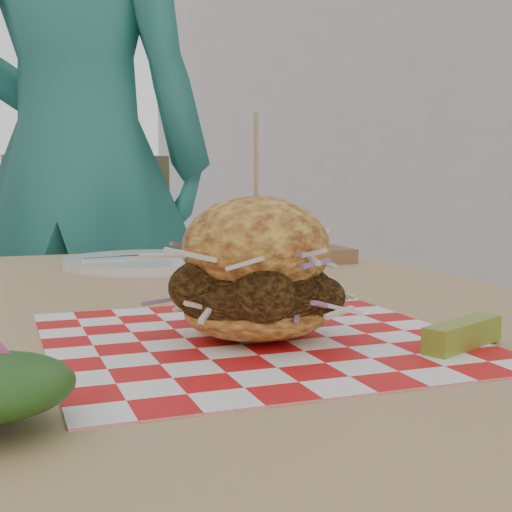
{
  "coord_description": "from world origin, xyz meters",
  "views": [
    {
      "loc": [
        -0.2,
        -0.94,
        0.89
      ],
      "look_at": [
        0.01,
        -0.36,
        0.82
      ],
      "focal_mm": 50.0,
      "sensor_mm": 36.0,
      "label": 1
    }
  ],
  "objects_px": {
    "patio_table": "(214,371)",
    "sandwich": "(256,277)",
    "diner": "(76,161)",
    "patio_chair": "(99,314)"
  },
  "relations": [
    {
      "from": "patio_table",
      "to": "sandwich",
      "type": "xyz_separation_m",
      "value": [
        -0.02,
        -0.19,
        0.14
      ]
    },
    {
      "from": "patio_table",
      "to": "sandwich",
      "type": "relative_size",
      "value": 6.1
    },
    {
      "from": "diner",
      "to": "patio_chair",
      "type": "bearing_deg",
      "value": 170.37
    },
    {
      "from": "patio_chair",
      "to": "sandwich",
      "type": "relative_size",
      "value": 4.83
    },
    {
      "from": "diner",
      "to": "patio_table",
      "type": "xyz_separation_m",
      "value": [
        0.04,
        -1.05,
        -0.26
      ]
    },
    {
      "from": "patio_table",
      "to": "patio_chair",
      "type": "bearing_deg",
      "value": 89.66
    },
    {
      "from": "sandwich",
      "to": "patio_chair",
      "type": "bearing_deg",
      "value": 88.9
    },
    {
      "from": "patio_chair",
      "to": "sandwich",
      "type": "distance_m",
      "value": 1.23
    },
    {
      "from": "diner",
      "to": "patio_chair",
      "type": "height_order",
      "value": "diner"
    },
    {
      "from": "diner",
      "to": "patio_chair",
      "type": "distance_m",
      "value": 0.39
    }
  ]
}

